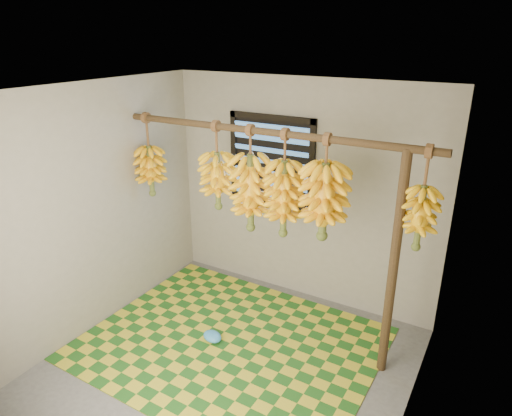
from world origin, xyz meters
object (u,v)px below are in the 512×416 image
Objects in this scene: banana_bunch_b at (218,181)px; woven_mat at (230,343)px; plastic_bag at (212,336)px; banana_bunch_f at (420,218)px; banana_bunch_e at (324,201)px; banana_bunch_d at (284,199)px; support_post at (393,269)px; banana_bunch_a at (151,171)px; banana_bunch_c at (251,193)px.

woven_mat is at bearing -47.47° from banana_bunch_b.
banana_bunch_f is at bearing 14.63° from plastic_bag.
plastic_bag is at bearing -67.07° from banana_bunch_b.
banana_bunch_e is (0.89, 0.44, 1.42)m from plastic_bag.
banana_bunch_f is (1.67, 0.44, 1.43)m from plastic_bag.
banana_bunch_e is at bearing 28.35° from woven_mat.
banana_bunch_f is (1.15, 0.00, 0.06)m from banana_bunch_d.
banana_bunch_d is at bearing 180.00° from banana_bunch_f.
banana_bunch_d reaches higher than plastic_bag.
plastic_bag is (-0.17, -0.05, 0.05)m from woven_mat.
plastic_bag is 1.50m from banana_bunch_b.
banana_bunch_a is at bearing 180.00° from support_post.
banana_bunch_e reaches higher than plastic_bag.
banana_bunch_a and banana_bunch_d have the same top height.
support_post is 0.75× the size of woven_mat.
banana_bunch_a is at bearing 180.00° from banana_bunch_e.
banana_bunch_e is at bearing 0.00° from banana_bunch_d.
plastic_bag is at bearing -165.37° from banana_bunch_f.
banana_bunch_e is at bearing 0.00° from banana_bunch_b.
banana_bunch_f is (1.50, 0.39, 1.48)m from woven_mat.
banana_bunch_d is 1.06× the size of banana_bunch_e.
banana_bunch_a is (-1.03, 0.44, 1.40)m from plastic_bag.
woven_mat is at bearing 15.43° from plastic_bag.
support_post is 1.09m from banana_bunch_d.
plastic_bag is at bearing -139.87° from banana_bunch_d.
banana_bunch_a is at bearing 180.00° from banana_bunch_d.
plastic_bag is at bearing -164.57° from woven_mat.
banana_bunch_d is at bearing 180.00° from banana_bunch_e.
woven_mat is 3.08× the size of banana_bunch_a.
banana_bunch_d is at bearing 0.00° from banana_bunch_b.
banana_bunch_d is (0.52, 0.44, 1.37)m from plastic_bag.
banana_bunch_e is (0.72, -0.00, 0.05)m from banana_bunch_c.
banana_bunch_d is 1.16m from banana_bunch_f.
banana_bunch_d is (0.70, 0.00, -0.05)m from banana_bunch_b.
banana_bunch_c and banana_bunch_f have the same top height.
banana_bunch_f is (1.49, -0.00, 0.06)m from banana_bunch_c.
banana_bunch_b reaches higher than woven_mat.
banana_bunch_f is at bearing 0.00° from banana_bunch_d.
banana_bunch_c is (0.18, 0.44, 1.37)m from plastic_bag.
banana_bunch_c reaches higher than woven_mat.
banana_bunch_b is 0.70m from banana_bunch_d.
banana_bunch_d reaches higher than woven_mat.
banana_bunch_c is at bearing 180.00° from banana_bunch_d.
banana_bunch_d is at bearing 48.38° from woven_mat.
banana_bunch_a is 1.04× the size of banana_bunch_f.
banana_bunch_d is (1.55, 0.00, -0.03)m from banana_bunch_a.
banana_bunch_d is at bearing 40.13° from plastic_bag.
plastic_bag is at bearing -22.98° from banana_bunch_a.
banana_bunch_c is at bearing 0.00° from banana_bunch_a.
support_post is 1.77m from banana_bunch_b.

